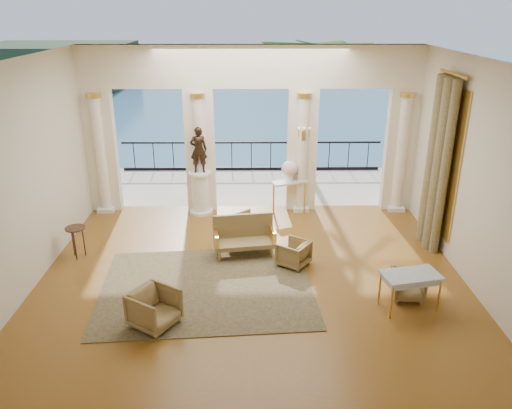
{
  "coord_description": "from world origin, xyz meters",
  "views": [
    {
      "loc": [
        0.01,
        -9.45,
        5.42
      ],
      "look_at": [
        0.1,
        0.6,
        1.4
      ],
      "focal_mm": 35.0,
      "sensor_mm": 36.0,
      "label": 1
    }
  ],
  "objects_px": {
    "armchair_d": "(248,226)",
    "statue": "(199,150)",
    "armchair_c": "(293,252)",
    "game_table": "(411,278)",
    "side_table": "(76,232)",
    "pedestal": "(200,193)",
    "settee": "(244,236)",
    "armchair_b": "(408,283)",
    "console_table": "(289,186)",
    "armchair_a": "(154,307)"
  },
  "relations": [
    {
      "from": "armchair_c",
      "to": "side_table",
      "type": "bearing_deg",
      "value": -59.81
    },
    {
      "from": "side_table",
      "to": "armchair_b",
      "type": "bearing_deg",
      "value": -14.21
    },
    {
      "from": "armchair_b",
      "to": "console_table",
      "type": "bearing_deg",
      "value": 120.27
    },
    {
      "from": "game_table",
      "to": "armchair_b",
      "type": "bearing_deg",
      "value": 63.11
    },
    {
      "from": "armchair_d",
      "to": "console_table",
      "type": "distance_m",
      "value": 2.17
    },
    {
      "from": "pedestal",
      "to": "console_table",
      "type": "height_order",
      "value": "pedestal"
    },
    {
      "from": "armchair_b",
      "to": "armchair_c",
      "type": "height_order",
      "value": "armchair_c"
    },
    {
      "from": "game_table",
      "to": "console_table",
      "type": "relative_size",
      "value": 1.14
    },
    {
      "from": "armchair_b",
      "to": "side_table",
      "type": "relative_size",
      "value": 0.84
    },
    {
      "from": "game_table",
      "to": "side_table",
      "type": "relative_size",
      "value": 1.58
    },
    {
      "from": "armchair_a",
      "to": "console_table",
      "type": "bearing_deg",
      "value": 4.98
    },
    {
      "from": "game_table",
      "to": "statue",
      "type": "relative_size",
      "value": 0.94
    },
    {
      "from": "armchair_a",
      "to": "armchair_d",
      "type": "bearing_deg",
      "value": 7.18
    },
    {
      "from": "armchair_b",
      "to": "pedestal",
      "type": "xyz_separation_m",
      "value": [
        -4.51,
        4.42,
        0.27
      ]
    },
    {
      "from": "pedestal",
      "to": "statue",
      "type": "bearing_deg",
      "value": 180.0
    },
    {
      "from": "pedestal",
      "to": "game_table",
      "type": "bearing_deg",
      "value": -47.34
    },
    {
      "from": "side_table",
      "to": "settee",
      "type": "bearing_deg",
      "value": 1.86
    },
    {
      "from": "statue",
      "to": "settee",
      "type": "bearing_deg",
      "value": 109.43
    },
    {
      "from": "armchair_a",
      "to": "side_table",
      "type": "xyz_separation_m",
      "value": [
        -2.25,
        2.68,
        0.25
      ]
    },
    {
      "from": "armchair_c",
      "to": "pedestal",
      "type": "distance_m",
      "value": 3.86
    },
    {
      "from": "armchair_d",
      "to": "settee",
      "type": "height_order",
      "value": "settee"
    },
    {
      "from": "armchair_c",
      "to": "armchair_d",
      "type": "bearing_deg",
      "value": -106.71
    },
    {
      "from": "settee",
      "to": "game_table",
      "type": "height_order",
      "value": "settee"
    },
    {
      "from": "armchair_a",
      "to": "armchair_b",
      "type": "distance_m",
      "value": 4.93
    },
    {
      "from": "statue",
      "to": "console_table",
      "type": "distance_m",
      "value": 2.68
    },
    {
      "from": "armchair_b",
      "to": "statue",
      "type": "relative_size",
      "value": 0.5
    },
    {
      "from": "armchair_a",
      "to": "settee",
      "type": "relative_size",
      "value": 0.52
    },
    {
      "from": "armchair_b",
      "to": "game_table",
      "type": "height_order",
      "value": "game_table"
    },
    {
      "from": "pedestal",
      "to": "settee",
      "type": "bearing_deg",
      "value": -63.63
    },
    {
      "from": "armchair_d",
      "to": "settee",
      "type": "distance_m",
      "value": 0.74
    },
    {
      "from": "console_table",
      "to": "side_table",
      "type": "xyz_separation_m",
      "value": [
        -5.05,
        -2.67,
        -0.12
      ]
    },
    {
      "from": "side_table",
      "to": "console_table",
      "type": "bearing_deg",
      "value": 27.86
    },
    {
      "from": "armchair_b",
      "to": "game_table",
      "type": "xyz_separation_m",
      "value": [
        -0.1,
        -0.37,
        0.35
      ]
    },
    {
      "from": "armchair_a",
      "to": "armchair_d",
      "type": "distance_m",
      "value": 3.91
    },
    {
      "from": "pedestal",
      "to": "statue",
      "type": "distance_m",
      "value": 1.25
    },
    {
      "from": "armchair_c",
      "to": "armchair_d",
      "type": "height_order",
      "value": "armchair_d"
    },
    {
      "from": "settee",
      "to": "statue",
      "type": "relative_size",
      "value": 1.18
    },
    {
      "from": "console_table",
      "to": "settee",
      "type": "bearing_deg",
      "value": -137.26
    },
    {
      "from": "armchair_d",
      "to": "statue",
      "type": "bearing_deg",
      "value": -4.47
    },
    {
      "from": "armchair_c",
      "to": "game_table",
      "type": "distance_m",
      "value": 2.72
    },
    {
      "from": "armchair_a",
      "to": "settee",
      "type": "bearing_deg",
      "value": 3.23
    },
    {
      "from": "pedestal",
      "to": "statue",
      "type": "relative_size",
      "value": 0.96
    },
    {
      "from": "armchair_b",
      "to": "armchair_d",
      "type": "xyz_separation_m",
      "value": [
        -3.17,
        2.65,
        0.06
      ]
    },
    {
      "from": "game_table",
      "to": "armchair_c",
      "type": "bearing_deg",
      "value": 127.87
    },
    {
      "from": "armchair_c",
      "to": "game_table",
      "type": "xyz_separation_m",
      "value": [
        2.07,
        -1.73,
        0.34
      ]
    },
    {
      "from": "statue",
      "to": "side_table",
      "type": "height_order",
      "value": "statue"
    },
    {
      "from": "armchair_c",
      "to": "pedestal",
      "type": "bearing_deg",
      "value": -107.26
    },
    {
      "from": "console_table",
      "to": "side_table",
      "type": "height_order",
      "value": "console_table"
    },
    {
      "from": "armchair_c",
      "to": "game_table",
      "type": "height_order",
      "value": "game_table"
    },
    {
      "from": "settee",
      "to": "console_table",
      "type": "distance_m",
      "value": 2.84
    }
  ]
}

